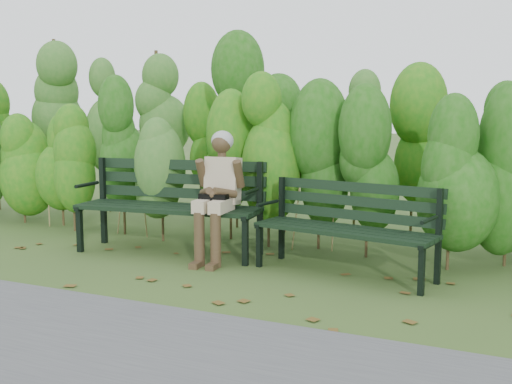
% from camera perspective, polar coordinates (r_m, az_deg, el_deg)
% --- Properties ---
extents(ground, '(80.00, 80.00, 0.00)m').
position_cam_1_polar(ground, '(5.43, -1.54, -8.32)').
color(ground, '#375122').
extents(footpath, '(60.00, 2.50, 0.01)m').
position_cam_1_polar(footpath, '(3.69, -17.24, -16.40)').
color(footpath, '#474749').
rests_on(footpath, ground).
extents(hedge_band, '(11.04, 1.67, 2.42)m').
position_cam_1_polar(hedge_band, '(6.95, 5.16, 5.64)').
color(hedge_band, '#47381E').
rests_on(hedge_band, ground).
extents(leaf_litter, '(5.83, 2.26, 0.01)m').
position_cam_1_polar(leaf_litter, '(5.23, -3.01, -8.90)').
color(leaf_litter, brown).
rests_on(leaf_litter, ground).
extents(bench_left, '(2.03, 0.85, 0.98)m').
position_cam_1_polar(bench_left, '(6.46, -7.95, -0.58)').
color(bench_left, black).
rests_on(bench_left, ground).
extents(bench_right, '(1.76, 0.85, 0.84)m').
position_cam_1_polar(bench_right, '(5.60, 8.81, -2.71)').
color(bench_right, black).
rests_on(bench_right, ground).
extents(seated_woman, '(0.50, 0.74, 1.31)m').
position_cam_1_polar(seated_woman, '(6.01, -3.63, 0.55)').
color(seated_woman, '#C9B495').
rests_on(seated_woman, ground).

